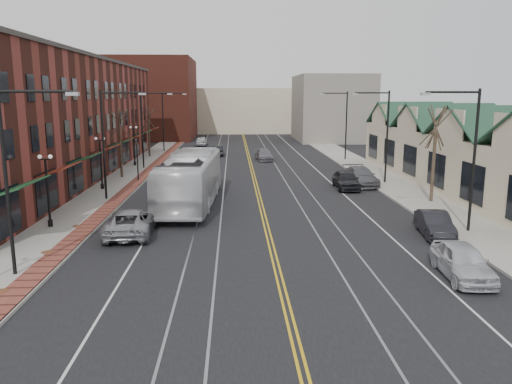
{
  "coord_description": "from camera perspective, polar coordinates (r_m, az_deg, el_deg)",
  "views": [
    {
      "loc": [
        -1.95,
        -21.08,
        7.84
      ],
      "look_at": [
        -0.59,
        8.59,
        2.0
      ],
      "focal_mm": 35.0,
      "sensor_mm": 36.0,
      "label": 1
    }
  ],
  "objects": [
    {
      "name": "lamppost_l_2",
      "position": [
        42.86,
        -17.28,
        3.06
      ],
      "size": [
        0.84,
        0.28,
        4.27
      ],
      "color": "black",
      "rests_on": "sidewalk_left"
    },
    {
      "name": "sidewalk_right",
      "position": [
        44.08,
        15.88,
        0.55
      ],
      "size": [
        4.0,
        120.0,
        0.15
      ],
      "primitive_type": "cube",
      "color": "gray",
      "rests_on": "ground"
    },
    {
      "name": "traffic_signal",
      "position": [
        46.23,
        -13.42,
        4.0
      ],
      "size": [
        0.18,
        0.15,
        3.8
      ],
      "color": "black",
      "rests_on": "sidewalk_left"
    },
    {
      "name": "manhole_far",
      "position": [
        31.47,
        -19.67,
        -3.67
      ],
      "size": [
        0.6,
        0.6,
        0.02
      ],
      "primitive_type": "cylinder",
      "color": "#592D19",
      "rests_on": "sidewalk_left"
    },
    {
      "name": "parked_car_c",
      "position": [
        44.45,
        11.86,
        1.75
      ],
      "size": [
        2.43,
        5.52,
        1.58
      ],
      "primitive_type": "imported",
      "rotation": [
        0.0,
        0.0,
        0.04
      ],
      "color": "#595A5F",
      "rests_on": "ground"
    },
    {
      "name": "parked_car_b",
      "position": [
        29.73,
        19.74,
        -3.47
      ],
      "size": [
        2.0,
        4.32,
        1.37
      ],
      "primitive_type": "imported",
      "rotation": [
        0.0,
        0.0,
        -0.14
      ],
      "color": "black",
      "rests_on": "ground"
    },
    {
      "name": "building_left",
      "position": [
        51.07,
        -22.33,
        7.67
      ],
      "size": [
        10.0,
        50.0,
        11.0
      ],
      "primitive_type": "cube",
      "color": "maroon",
      "rests_on": "ground"
    },
    {
      "name": "ground",
      "position": [
        22.58,
        2.53,
        -9.21
      ],
      "size": [
        160.0,
        160.0,
        0.0
      ],
      "primitive_type": "plane",
      "color": "black",
      "rests_on": "ground"
    },
    {
      "name": "tree_left_far",
      "position": [
        64.12,
        -12.17,
        6.79
      ],
      "size": [
        1.66,
        1.28,
        6.02
      ],
      "color": "#382B21",
      "rests_on": "sidewalk_left"
    },
    {
      "name": "backdrop_left",
      "position": [
        92.16,
        -11.58,
        10.38
      ],
      "size": [
        14.0,
        18.0,
        14.0
      ],
      "primitive_type": "cube",
      "color": "maroon",
      "rests_on": "ground"
    },
    {
      "name": "parked_suv",
      "position": [
        29.08,
        -14.17,
        -3.32
      ],
      "size": [
        2.84,
        5.6,
        1.52
      ],
      "primitive_type": "imported",
      "rotation": [
        0.0,
        0.0,
        3.2
      ],
      "color": "#999A9F",
      "rests_on": "ground"
    },
    {
      "name": "tree_right_mid",
      "position": [
        38.16,
        19.7,
        4.32
      ],
      "size": [
        1.9,
        1.46,
        6.93
      ],
      "color": "#382B21",
      "rests_on": "sidewalk_right"
    },
    {
      "name": "transit_bus",
      "position": [
        35.74,
        -7.48,
        1.42
      ],
      "size": [
        3.93,
        13.65,
        3.76
      ],
      "primitive_type": "imported",
      "rotation": [
        0.0,
        0.0,
        3.08
      ],
      "color": "silver",
      "rests_on": "ground"
    },
    {
      "name": "backdrop_right",
      "position": [
        87.77,
        8.64,
        9.47
      ],
      "size": [
        12.0,
        16.0,
        11.0
      ],
      "primitive_type": "cube",
      "color": "slate",
      "rests_on": "ground"
    },
    {
      "name": "streetlight_r_2",
      "position": [
        60.56,
        9.88,
        8.3
      ],
      "size": [
        3.33,
        0.25,
        8.0
      ],
      "color": "black",
      "rests_on": "sidewalk_right"
    },
    {
      "name": "distant_car_far",
      "position": [
        77.9,
        -6.24,
        5.82
      ],
      "size": [
        1.73,
        4.26,
        1.45
      ],
      "primitive_type": "imported",
      "rotation": [
        0.0,
        0.0,
        3.15
      ],
      "color": "#B9BDC1",
      "rests_on": "ground"
    },
    {
      "name": "parked_car_a",
      "position": [
        23.52,
        22.52,
        -7.31
      ],
      "size": [
        2.09,
        4.52,
        1.5
      ],
      "primitive_type": "imported",
      "rotation": [
        0.0,
        0.0,
        -0.07
      ],
      "color": "silver",
      "rests_on": "ground"
    },
    {
      "name": "lamppost_l_1",
      "position": [
        31.55,
        -22.69,
        -0.04
      ],
      "size": [
        0.84,
        0.28,
        4.27
      ],
      "color": "black",
      "rests_on": "sidewalk_left"
    },
    {
      "name": "streetlight_l_3",
      "position": [
        69.74,
        -10.23,
        8.63
      ],
      "size": [
        3.33,
        0.25,
        8.0
      ],
      "color": "black",
      "rests_on": "sidewalk_left"
    },
    {
      "name": "distant_car_left",
      "position": [
        65.04,
        -4.38,
        4.75
      ],
      "size": [
        1.52,
        4.02,
        1.31
      ],
      "primitive_type": "imported",
      "rotation": [
        0.0,
        0.0,
        3.18
      ],
      "color": "black",
      "rests_on": "ground"
    },
    {
      "name": "tree_left_near",
      "position": [
        48.44,
        -15.26,
        5.61
      ],
      "size": [
        1.78,
        1.37,
        6.48
      ],
      "color": "#382B21",
      "rests_on": "sidewalk_left"
    },
    {
      "name": "sidewalk_left",
      "position": [
        43.0,
        -16.09,
        0.28
      ],
      "size": [
        4.0,
        120.0,
        0.15
      ],
      "primitive_type": "cube",
      "color": "gray",
      "rests_on": "ground"
    },
    {
      "name": "distant_car_right",
      "position": [
        60.2,
        0.95,
        4.27
      ],
      "size": [
        2.25,
        4.67,
        1.31
      ],
      "primitive_type": "imported",
      "rotation": [
        0.0,
        0.0,
        0.09
      ],
      "color": "slate",
      "rests_on": "ground"
    },
    {
      "name": "lamppost_l_3",
      "position": [
        56.42,
        -13.75,
        5.07
      ],
      "size": [
        0.84,
        0.28,
        4.27
      ],
      "color": "black",
      "rests_on": "sidewalk_left"
    },
    {
      "name": "streetlight_r_0",
      "position": [
        30.17,
        22.99,
        4.89
      ],
      "size": [
        3.33,
        0.25,
        8.0
      ],
      "color": "black",
      "rests_on": "sidewalk_right"
    },
    {
      "name": "parked_car_d",
      "position": [
        42.51,
        10.26,
        1.39
      ],
      "size": [
        2.0,
        4.67,
        1.57
      ],
      "primitive_type": "imported",
      "rotation": [
        0.0,
        0.0,
        -0.03
      ],
      "color": "black",
      "rests_on": "ground"
    },
    {
      "name": "manhole_near",
      "position": [
        22.56,
        -27.09,
        -10.07
      ],
      "size": [
        0.6,
        0.6,
        0.02
      ],
      "primitive_type": "cylinder",
      "color": "#592D19",
      "rests_on": "sidewalk_left"
    },
    {
      "name": "streetlight_l_2",
      "position": [
        53.93,
        -12.45,
        7.87
      ],
      "size": [
        3.33,
        0.25,
        8.0
      ],
      "color": "black",
      "rests_on": "sidewalk_left"
    },
    {
      "name": "streetlight_r_1",
      "position": [
        45.09,
        14.25,
        7.2
      ],
      "size": [
        3.33,
        0.25,
        8.0
      ],
      "color": "black",
      "rests_on": "sidewalk_right"
    },
    {
      "name": "streetlight_l_1",
      "position": [
        38.29,
        -16.47,
        6.45
      ],
      "size": [
        3.33,
        0.25,
        8.0
      ],
      "color": "black",
      "rests_on": "sidewalk_left"
    },
    {
      "name": "backdrop_mid",
      "position": [
        106.15,
        -1.59,
        9.31
      ],
      "size": [
        22.0,
        14.0,
        9.0
      ],
      "primitive_type": "cube",
      "color": "beige",
      "rests_on": "ground"
    },
    {
      "name": "building_right",
      "position": [
        46.0,
        23.14,
        3.31
      ],
      "size": [
        8.0,
        36.0,
        4.6
      ],
      "primitive_type": "cube",
      "color": "beige",
      "rests_on": "ground"
    },
    {
      "name": "streetlight_l_0",
      "position": [
        23.13,
        -25.79,
        3.02
      ],
      "size": [
        3.33,
        0.25,
        8.0
      ],
      "color": "black",
      "rests_on": "sidewalk_left"
    },
    {
      "name": "manhole_mid",
      "position": [
        26.92,
        -22.74,
        -6.35
      ],
      "size": [
        0.6,
        0.6,
        0.02
      ],
      "primitive_type": "cylinder",
      "color": "#592D19",
      "rests_on": "sidewalk_left"
    }
  ]
}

